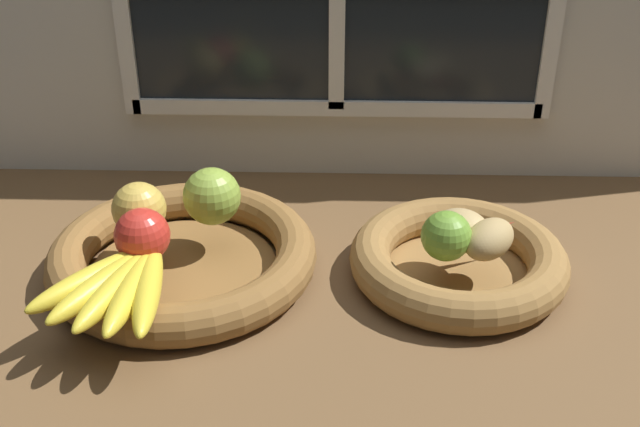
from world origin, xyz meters
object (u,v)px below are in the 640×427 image
Objects in this scene: potato_small at (489,239)px; banana_bunch_front at (120,284)px; fruit_bowl_left at (183,257)px; apple_golden_left at (140,207)px; potato_large at (462,227)px; chili_pepper at (473,232)px; fruit_bowl_right at (458,261)px; apple_red_front at (142,236)px; apple_green_back at (212,196)px; lime_near at (446,236)px.

banana_bunch_front is at bearing -167.66° from potato_small.
fruit_bowl_left is 8.56cm from apple_golden_left.
potato_large is at bearing 17.14° from banana_bunch_front.
chili_pepper is (42.49, 13.73, -0.59)cm from banana_bunch_front.
fruit_bowl_right is at bearing -2.48° from apple_golden_left.
banana_bunch_front reaches higher than fruit_bowl_right.
apple_golden_left is 43.34cm from chili_pepper.
potato_large is (0.00, -0.00, 5.10)cm from fruit_bowl_right.
apple_red_front reaches higher than fruit_bowl_left.
apple_green_back is 19.06cm from banana_bunch_front.
banana_bunch_front is at bearing -162.86° from fruit_bowl_right.
apple_red_front is 0.89× the size of apple_green_back.
potato_small is at bearing -45.00° from potato_large.
fruit_bowl_right is at bearing -168.58° from chili_pepper.
fruit_bowl_left is 8.82cm from apple_red_front.
potato_small is 4.25cm from potato_large.
apple_golden_left is at bearing 105.08° from apple_red_front.
potato_small is 5.51cm from lime_near.
lime_near reaches higher than banana_bunch_front.
banana_bunch_front is at bearing -110.30° from fruit_bowl_left.
lime_near is at bearing -123.69° from potato_large.
apple_golden_left is 39.48cm from lime_near.
fruit_bowl_right is 7.42cm from lime_near.
potato_small is at bearing -11.84° from apple_green_back.
potato_small reaches higher than fruit_bowl_left.
fruit_bowl_left is 36.47cm from potato_large.
potato_large is (32.50, -4.44, -1.59)cm from apple_green_back.
potato_small is at bearing 6.67° from lime_near.
apple_green_back reaches higher than fruit_bowl_left.
fruit_bowl_right is 42.88cm from banana_bunch_front.
potato_large is at bearing 7.25° from apple_red_front.
apple_red_front is 11.91cm from apple_green_back.
apple_red_front is at bearing -127.12° from apple_green_back.
banana_bunch_front is at bearing -115.91° from apple_green_back.
apple_red_front is 37.28cm from lime_near.
fruit_bowl_left is 5.60× the size of lime_near.
apple_golden_left is at bearing 172.08° from lime_near.
chili_pepper is (34.23, -3.29, -2.93)cm from apple_green_back.
fruit_bowl_left is 5.01× the size of apple_golden_left.
banana_bunch_front is 44.81cm from potato_small.
apple_green_back reaches higher than fruit_bowl_right.
chili_pepper is at bearing 1.75° from fruit_bowl_left.
chili_pepper is at bearing 33.68° from potato_large.
apple_red_front is 0.85× the size of potato_small.
fruit_bowl_left is at bearing 54.74° from apple_red_front.
lime_near is at bearing -6.16° from fruit_bowl_left.
lime_near is at bearing -7.92° from apple_golden_left.
chili_pepper is (1.73, 1.15, -1.34)cm from potato_large.
potato_large reaches higher than banana_bunch_front.
fruit_bowl_left is at bearing 173.84° from lime_near.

